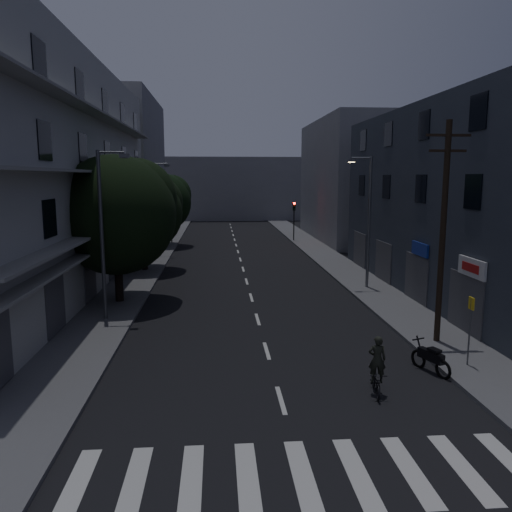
{
  "coord_description": "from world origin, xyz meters",
  "views": [
    {
      "loc": [
        -1.94,
        -12.64,
        6.94
      ],
      "look_at": [
        0.0,
        12.0,
        3.0
      ],
      "focal_mm": 35.0,
      "sensor_mm": 36.0,
      "label": 1
    }
  ],
  "objects": [
    {
      "name": "building_far_left",
      "position": [
        -12.0,
        48.0,
        8.0
      ],
      "size": [
        6.0,
        20.0,
        16.0
      ],
      "primitive_type": "cube",
      "color": "slate",
      "rests_on": "ground"
    },
    {
      "name": "street_lamp_left_near",
      "position": [
        -7.25,
        11.24,
        4.6
      ],
      "size": [
        1.51,
        0.25,
        8.0
      ],
      "color": "#515358",
      "rests_on": "sidewalk_left"
    },
    {
      "name": "street_lamp_left_far",
      "position": [
        -7.26,
        31.45,
        4.6
      ],
      "size": [
        1.51,
        0.25,
        8.0
      ],
      "color": "#56595E",
      "rests_on": "sidewalk_left"
    },
    {
      "name": "building_right",
      "position": [
        11.99,
        14.0,
        5.5
      ],
      "size": [
        6.19,
        28.0,
        11.0
      ],
      "color": "#2C323C",
      "rests_on": "ground"
    },
    {
      "name": "traffic_signal_far_right",
      "position": [
        6.32,
        40.3,
        3.1
      ],
      "size": [
        0.28,
        0.37,
        4.1
      ],
      "color": "black",
      "rests_on": "sidewalk_right"
    },
    {
      "name": "traffic_signal_far_left",
      "position": [
        -6.68,
        39.69,
        3.1
      ],
      "size": [
        0.28,
        0.37,
        4.1
      ],
      "color": "black",
      "rests_on": "sidewalk_left"
    },
    {
      "name": "bus_stop_sign",
      "position": [
        7.12,
        4.05,
        1.89
      ],
      "size": [
        0.06,
        0.35,
        2.52
      ],
      "color": "#595B60",
      "rests_on": "sidewalk_right"
    },
    {
      "name": "crosswalk",
      "position": [
        -0.0,
        -2.0,
        0.0
      ],
      "size": [
        10.9,
        3.0,
        0.01
      ],
      "color": "beige",
      "rests_on": "ground"
    },
    {
      "name": "sidewalk_right",
      "position": [
        7.5,
        25.0,
        0.07
      ],
      "size": [
        3.0,
        90.0,
        0.15
      ],
      "primitive_type": "cube",
      "color": "#565659",
      "rests_on": "ground"
    },
    {
      "name": "sidewalk_left",
      "position": [
        -7.5,
        25.0,
        0.07
      ],
      "size": [
        3.0,
        90.0,
        0.15
      ],
      "primitive_type": "cube",
      "color": "#565659",
      "rests_on": "ground"
    },
    {
      "name": "street_lamp_right",
      "position": [
        7.23,
        17.15,
        4.6
      ],
      "size": [
        1.51,
        0.25,
        8.0
      ],
      "color": "slate",
      "rests_on": "sidewalk_right"
    },
    {
      "name": "lane_markings",
      "position": [
        0.0,
        31.25,
        0.01
      ],
      "size": [
        0.15,
        60.5,
        0.01
      ],
      "color": "beige",
      "rests_on": "ground"
    },
    {
      "name": "tree_far",
      "position": [
        -7.29,
        37.53,
        4.62
      ],
      "size": [
        5.77,
        5.77,
        7.14
      ],
      "color": "black",
      "rests_on": "sidewalk_left"
    },
    {
      "name": "motorcycle",
      "position": [
        5.63,
        3.84,
        0.48
      ],
      "size": [
        0.89,
        1.8,
        1.22
      ],
      "rotation": [
        0.0,
        0.0,
        0.37
      ],
      "color": "black",
      "rests_on": "ground"
    },
    {
      "name": "building_left",
      "position": [
        -11.98,
        18.0,
        6.99
      ],
      "size": [
        7.0,
        36.0,
        14.0
      ],
      "color": "#ABABA6",
      "rests_on": "ground"
    },
    {
      "name": "ground",
      "position": [
        0.0,
        25.0,
        0.0
      ],
      "size": [
        160.0,
        160.0,
        0.0
      ],
      "primitive_type": "plane",
      "color": "black",
      "rests_on": "ground"
    },
    {
      "name": "utility_pole",
      "position": [
        7.19,
        6.78,
        4.87
      ],
      "size": [
        1.8,
        0.24,
        9.0
      ],
      "color": "black",
      "rests_on": "sidewalk_right"
    },
    {
      "name": "cyclist",
      "position": [
        3.11,
        2.21,
        0.65
      ],
      "size": [
        0.78,
        1.6,
        1.94
      ],
      "rotation": [
        0.0,
        0.0,
        -0.16
      ],
      "color": "black",
      "rests_on": "ground"
    },
    {
      "name": "building_far_right",
      "position": [
        12.0,
        42.0,
        6.5
      ],
      "size": [
        6.0,
        20.0,
        13.0
      ],
      "primitive_type": "cube",
      "color": "slate",
      "rests_on": "ground"
    },
    {
      "name": "tree_mid",
      "position": [
        -7.24,
        24.29,
        4.55
      ],
      "size": [
        5.73,
        5.73,
        7.05
      ],
      "color": "black",
      "rests_on": "sidewalk_left"
    },
    {
      "name": "tree_near",
      "position": [
        -7.29,
        14.81,
        5.15
      ],
      "size": [
        6.47,
        6.47,
        7.99
      ],
      "color": "black",
      "rests_on": "sidewalk_left"
    },
    {
      "name": "building_far_end",
      "position": [
        0.0,
        70.0,
        5.0
      ],
      "size": [
        24.0,
        8.0,
        10.0
      ],
      "primitive_type": "cube",
      "color": "slate",
      "rests_on": "ground"
    }
  ]
}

